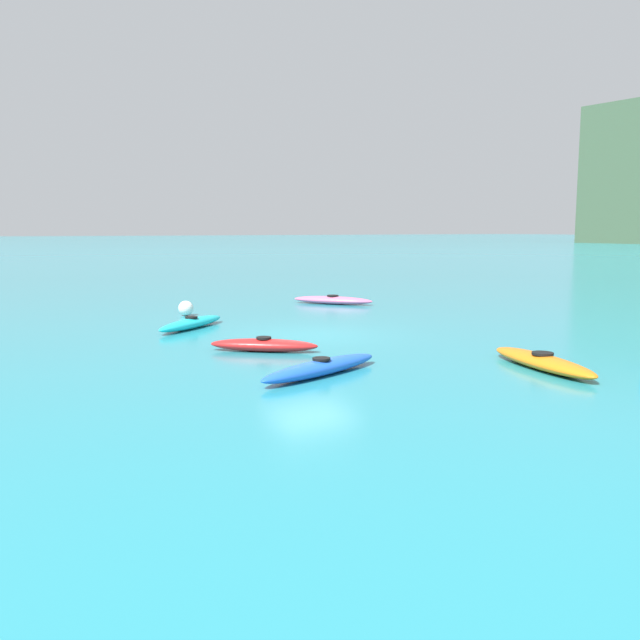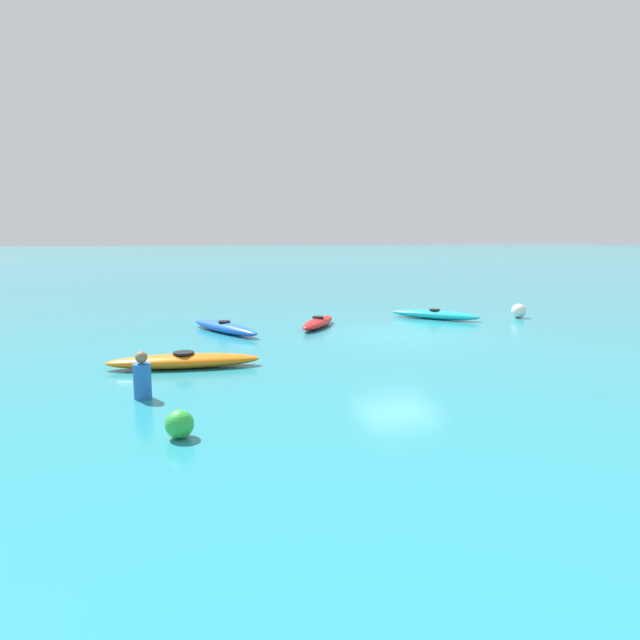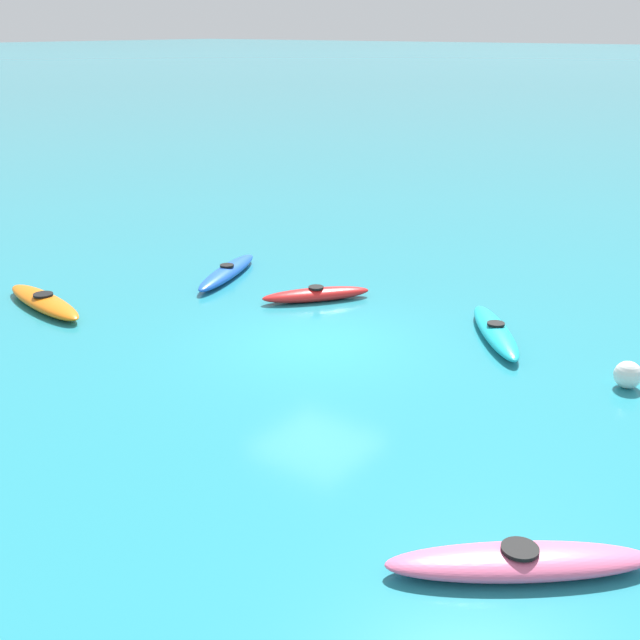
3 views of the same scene
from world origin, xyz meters
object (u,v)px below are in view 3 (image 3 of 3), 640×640
kayak_blue (227,272)px  kayak_orange (44,302)px  kayak_red (316,294)px  kayak_cyan (495,332)px  kayak_pink (519,561)px  buoy_white (628,375)px

kayak_blue → kayak_orange: size_ratio=1.00×
kayak_blue → kayak_orange: same height
kayak_red → kayak_orange: bearing=42.2°
kayak_cyan → kayak_pink: 8.19m
kayak_blue → buoy_white: (-10.95, 0.59, 0.10)m
kayak_blue → kayak_cyan: size_ratio=1.18×
kayak_orange → kayak_pink: (-13.45, 2.46, 0.00)m
buoy_white → kayak_pink: bearing=96.2°
kayak_orange → kayak_blue: bearing=-111.6°
kayak_blue → kayak_pink: 13.59m
kayak_pink → buoy_white: buoy_white is taller
kayak_red → kayak_blue: size_ratio=0.72×
kayak_red → kayak_blue: (3.12, -0.08, -0.00)m
kayak_orange → buoy_white: (-12.75, -3.95, 0.10)m
kayak_red → kayak_cyan: size_ratio=0.86×
kayak_red → kayak_orange: (4.91, 4.46, -0.00)m
kayak_orange → buoy_white: buoy_white is taller
kayak_orange → kayak_pink: size_ratio=1.14×
kayak_red → kayak_blue: 3.12m
kayak_pink → kayak_red: bearing=-39.0°
kayak_blue → kayak_pink: same height
kayak_blue → buoy_white: size_ratio=6.67×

